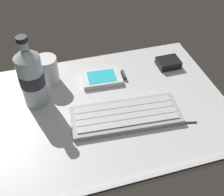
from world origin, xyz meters
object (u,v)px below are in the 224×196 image
(keyboard, at_px, (126,115))
(water_bottle, at_px, (31,76))
(handheld_device, at_px, (104,78))
(stylus_pen, at_px, (179,123))
(charger_block, at_px, (168,63))
(juice_cup, at_px, (48,71))

(keyboard, xyz_separation_m, water_bottle, (-0.22, 0.13, 0.08))
(handheld_device, height_order, stylus_pen, handheld_device)
(water_bottle, height_order, charger_block, water_bottle)
(water_bottle, bearing_deg, handheld_device, 10.46)
(juice_cup, distance_m, charger_block, 0.38)
(juice_cup, distance_m, stylus_pen, 0.40)
(water_bottle, relative_size, charger_block, 2.97)
(charger_block, bearing_deg, juice_cup, 175.86)
(juice_cup, relative_size, charger_block, 1.21)
(water_bottle, height_order, stylus_pen, water_bottle)
(handheld_device, xyz_separation_m, stylus_pen, (0.14, -0.22, -0.00))
(water_bottle, xyz_separation_m, charger_block, (0.42, 0.05, -0.08))
(charger_block, distance_m, stylus_pen, 0.25)
(stylus_pen, bearing_deg, charger_block, 84.64)
(handheld_device, xyz_separation_m, water_bottle, (-0.20, -0.04, 0.08))
(handheld_device, xyz_separation_m, charger_block, (0.22, 0.01, 0.00))
(keyboard, distance_m, charger_block, 0.27)
(keyboard, relative_size, juice_cup, 3.50)
(handheld_device, height_order, charger_block, charger_block)
(charger_block, relative_size, stylus_pen, 0.74)
(handheld_device, bearing_deg, charger_block, 2.65)
(handheld_device, bearing_deg, stylus_pen, -57.48)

